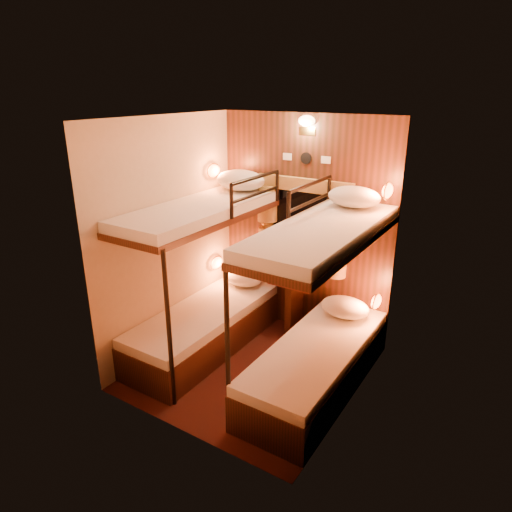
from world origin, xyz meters
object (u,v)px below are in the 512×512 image
Objects in this scene: bunk_left at (204,300)px; bunk_right at (318,334)px; bottle_left at (285,268)px; bottle_right at (295,273)px; table at (294,299)px.

bunk_left and bunk_right have the same top height.
bunk_right is at bearing -45.48° from bottle_left.
bottle_left is at bearing 161.59° from bottle_right.
bunk_left reaches higher than bottle_right.
bunk_right reaches higher than bottle_right.
bottle_right is at bearing -59.70° from table.
bottle_left is at bearing 134.52° from bunk_right.
bunk_left is 1.02m from table.
bunk_left is 8.35× the size of bottle_left.
bunk_left is at bearing -129.67° from table.
bunk_right is 1.00m from bottle_right.
bunk_left is 2.90× the size of table.
table is (0.65, 0.78, -0.14)m from bunk_left.
bunk_right reaches higher than table.
bunk_right is at bearing 0.00° from bunk_left.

